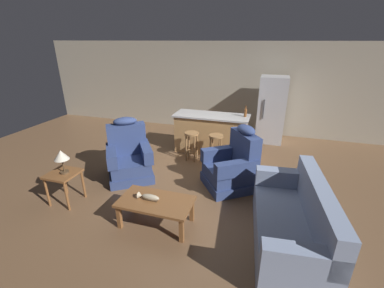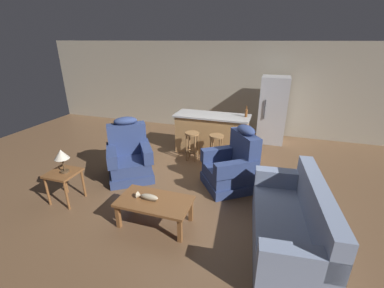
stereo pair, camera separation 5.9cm
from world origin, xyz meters
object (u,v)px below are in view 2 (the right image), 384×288
Objects in this scene: recliner_near_island at (233,166)px; bar_stool_right at (216,144)px; coffee_table at (155,203)px; bar_stool_left at (192,141)px; end_table at (64,177)px; table_lamp at (61,155)px; recliner_near_lamp at (129,157)px; couch at (292,224)px; kitchen_island at (212,133)px; bottle_tall_green at (246,113)px; fish_figurine at (147,197)px; refrigerator at (273,110)px.

bar_stool_right is at bearing -94.53° from recliner_near_island.
coffee_table is 2.33m from bar_stool_left.
table_lamp is (0.04, 0.01, 0.41)m from end_table.
table_lamp is (-0.55, -1.12, 0.45)m from recliner_near_lamp.
couch is 1.65× the size of recliner_near_island.
end_table is (-3.67, -0.09, 0.12)m from couch.
kitchen_island is at bearing 108.58° from recliner_near_lamp.
recliner_near_lamp is 2.14× the size of end_table.
bar_stool_left is 1.00× the size of bar_stool_right.
bottle_tall_green reaches higher than couch.
coffee_table is 1.95m from couch.
recliner_near_island reaches higher than end_table.
recliner_near_lamp is at bearing 62.56° from end_table.
table_lamp is at bearing -7.83° from recliner_near_island.
end_table is at bearing -124.88° from bar_stool_left.
bar_stool_right reaches higher than fish_figurine.
recliner_near_lamp is 2.93× the size of table_lamp.
bar_stool_right is 2.59× the size of bottle_tall_green.
recliner_near_island is 1.39m from bar_stool_left.
couch is 3.67m from end_table.
table_lamp is (-3.63, -0.08, 0.53)m from couch.
couch is (2.05, 0.18, -0.12)m from fish_figurine.
bottle_tall_green is at bearing 5.48° from kitchen_island.
table_lamp reaches higher than bar_stool_right.
recliner_near_island is at bearing 57.69° from coffee_table.
recliner_near_lamp and recliner_near_island have the same top height.
recliner_near_island is at bearing 27.49° from table_lamp.
bar_stool_right is at bearing -60.36° from couch.
refrigerator is (-0.43, 3.98, 0.54)m from couch.
recliner_near_island is at bearing -62.56° from kitchen_island.
bottle_tall_green is (0.79, 0.08, 0.57)m from kitchen_island.
fish_figurine is 3.26m from bottle_tall_green.
couch is 3.02m from bar_stool_left.
bar_stool_left is at bearing -147.22° from bottle_tall_green.
recliner_near_lamp is 1.76× the size of bar_stool_right.
bar_stool_left reaches higher than end_table.
recliner_near_island is at bearing 54.81° from fish_figurine.
table_lamp is 3.09m from bar_stool_right.
bottle_tall_green reaches higher than table_lamp.
coffee_table is at bearing 22.37° from recliner_near_island.
recliner_near_island is 2.80m from refrigerator.
coffee_table is at bearing -99.74° from bar_stool_right.
refrigerator is at bearing 102.96° from recliner_near_lamp.
recliner_near_island is (2.06, 0.24, 0.00)m from recliner_near_lamp.
couch is 2.91× the size of bar_stool_left.
recliner_near_lamp is at bearing -24.62° from couch.
end_table is (-2.65, -1.37, 0.04)m from recliner_near_island.
bottle_tall_green is (2.66, 2.95, 0.59)m from end_table.
recliner_near_island is at bearing 61.53° from recliner_near_lamp.
recliner_near_lamp is at bearing -131.30° from bar_stool_left.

